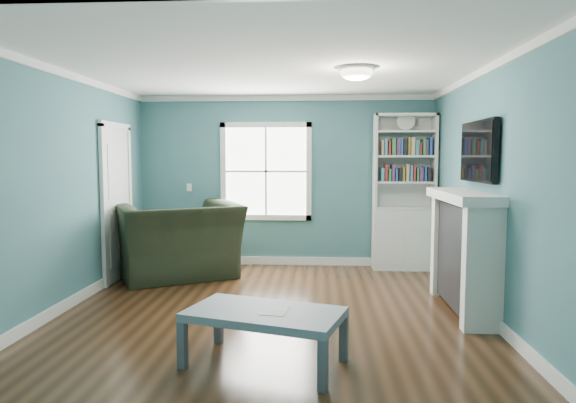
{
  "coord_description": "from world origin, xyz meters",
  "views": [
    {
      "loc": [
        0.51,
        -5.37,
        1.66
      ],
      "look_at": [
        0.16,
        0.4,
        1.17
      ],
      "focal_mm": 32.0,
      "sensor_mm": 36.0,
      "label": 1
    }
  ],
  "objects": [
    {
      "name": "door",
      "position": [
        -2.22,
        1.4,
        1.07
      ],
      "size": [
        0.12,
        0.98,
        2.17
      ],
      "color": "silver",
      "rests_on": "ground"
    },
    {
      "name": "room_walls",
      "position": [
        0.0,
        0.0,
        1.58
      ],
      "size": [
        5.0,
        5.0,
        5.0
      ],
      "color": "#3A6470",
      "rests_on": "ground"
    },
    {
      "name": "coffee_table",
      "position": [
        0.08,
        -1.38,
        0.39
      ],
      "size": [
        1.36,
        0.99,
        0.44
      ],
      "rotation": [
        0.0,
        0.0,
        -0.3
      ],
      "color": "#464C55",
      "rests_on": "ground"
    },
    {
      "name": "light_switch",
      "position": [
        -1.5,
        2.48,
        1.2
      ],
      "size": [
        0.08,
        0.01,
        0.12
      ],
      "primitive_type": "cube",
      "color": "white",
      "rests_on": "room_walls"
    },
    {
      "name": "tv",
      "position": [
        2.2,
        0.2,
        1.72
      ],
      "size": [
        0.06,
        1.1,
        0.65
      ],
      "primitive_type": "cube",
      "color": "black",
      "rests_on": "fireplace"
    },
    {
      "name": "ceiling_fixture",
      "position": [
        0.9,
        0.1,
        2.55
      ],
      "size": [
        0.38,
        0.38,
        0.15
      ],
      "color": "white",
      "rests_on": "room_walls"
    },
    {
      "name": "window",
      "position": [
        -0.3,
        2.49,
        1.45
      ],
      "size": [
        1.4,
        0.06,
        1.5
      ],
      "color": "white",
      "rests_on": "room_walls"
    },
    {
      "name": "bookshelf",
      "position": [
        1.77,
        2.3,
        0.92
      ],
      "size": [
        0.9,
        0.35,
        2.31
      ],
      "color": "silver",
      "rests_on": "ground"
    },
    {
      "name": "paper_sheet",
      "position": [
        0.16,
        -1.39,
        0.45
      ],
      "size": [
        0.25,
        0.29,
        0.0
      ],
      "primitive_type": "cube",
      "rotation": [
        0.0,
        0.0,
        -0.15
      ],
      "color": "white",
      "rests_on": "coffee_table"
    },
    {
      "name": "floor",
      "position": [
        0.0,
        0.0,
        0.0
      ],
      "size": [
        5.0,
        5.0,
        0.0
      ],
      "primitive_type": "plane",
      "color": "black",
      "rests_on": "ground"
    },
    {
      "name": "fireplace",
      "position": [
        2.08,
        0.2,
        0.64
      ],
      "size": [
        0.44,
        1.58,
        1.3
      ],
      "color": "black",
      "rests_on": "ground"
    },
    {
      "name": "trim",
      "position": [
        0.0,
        0.0,
        1.24
      ],
      "size": [
        4.5,
        5.0,
        2.6
      ],
      "color": "white",
      "rests_on": "ground"
    },
    {
      "name": "recliner",
      "position": [
        -1.45,
        1.6,
        0.69
      ],
      "size": [
        1.89,
        1.68,
        1.39
      ],
      "primitive_type": "imported",
      "rotation": [
        0.0,
        0.0,
        -2.63
      ],
      "color": "black",
      "rests_on": "ground"
    }
  ]
}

